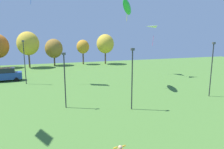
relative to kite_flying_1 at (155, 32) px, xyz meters
The scene contains 11 objects.
kite_flying_1 is the anchor object (origin of this frame).
kite_flying_6 13.11m from the kite_flying_1, 139.27° to the right, with size 3.15×4.15×2.98m.
parked_car_second_from_left 27.46m from the kite_flying_1, behind, with size 4.69×2.23×2.20m.
light_post_0 21.58m from the kite_flying_1, 127.20° to the right, with size 0.36×0.20×6.10m.
light_post_1 24.08m from the kite_flying_1, 143.19° to the right, with size 0.36×0.20×5.64m.
light_post_2 23.83m from the kite_flying_1, behind, with size 0.36×0.20×6.67m.
light_post_3 16.61m from the kite_flying_1, 96.82° to the right, with size 0.36×0.20×6.54m.
treeline_tree_3 29.12m from the kite_flying_1, 144.69° to the left, with size 4.99×4.99×8.42m.
treeline_tree_4 26.09m from the kite_flying_1, 133.71° to the left, with size 4.38×4.38×6.73m.
treeline_tree_5 21.38m from the kite_flying_1, 119.76° to the left, with size 3.29×3.29×6.48m.
treeline_tree_6 17.78m from the kite_flying_1, 105.62° to the left, with size 4.57×4.57×7.92m.
Camera 1 is at (-3.98, 2.91, 7.09)m, focal length 32.00 mm.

